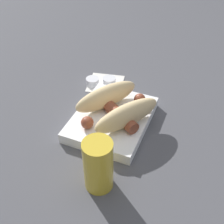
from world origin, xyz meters
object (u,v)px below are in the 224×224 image
at_px(sausage, 115,110).
at_px(drink_glass, 98,165).
at_px(bread_roll, 116,105).
at_px(condiment_cup_far, 93,82).
at_px(condiment_cup_near, 109,82).
at_px(food_tray, 112,119).

height_order(sausage, drink_glass, drink_glass).
relative_size(sausage, drink_glass, 1.35).
height_order(bread_roll, condiment_cup_far, bread_roll).
relative_size(condiment_cup_near, condiment_cup_far, 1.00).
relative_size(sausage, condiment_cup_far, 4.13).
relative_size(food_tray, sausage, 1.39).
bearing_deg(condiment_cup_near, condiment_cup_far, 115.35).
distance_m(bread_roll, drink_glass, 0.20).
relative_size(sausage, condiment_cup_near, 4.13).
distance_m(condiment_cup_near, drink_glass, 0.38).
height_order(food_tray, sausage, sausage).
relative_size(food_tray, drink_glass, 1.88).
xyz_separation_m(sausage, drink_glass, (-0.19, -0.04, 0.02)).
bearing_deg(food_tray, drink_glass, -165.59).
distance_m(sausage, condiment_cup_near, 0.19).
bearing_deg(food_tray, condiment_cup_near, 25.35).
bearing_deg(condiment_cup_near, food_tray, -154.65).
bearing_deg(bread_roll, drink_glass, -168.75).
distance_m(condiment_cup_far, drink_glass, 0.38).
xyz_separation_m(food_tray, sausage, (0.00, -0.01, 0.03)).
relative_size(bread_roll, sausage, 1.36).
relative_size(condiment_cup_far, drink_glass, 0.33).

